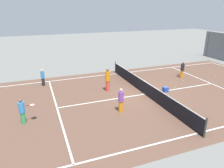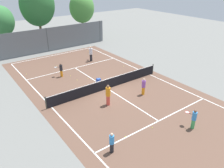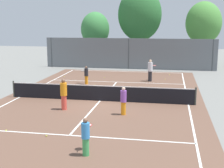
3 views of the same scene
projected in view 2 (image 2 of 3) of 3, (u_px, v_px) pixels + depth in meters
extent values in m
plane|color=slate|center=(107.00, 89.00, 20.91)|extent=(80.00, 80.00, 0.00)
cube|color=brown|center=(107.00, 89.00, 20.91)|extent=(13.00, 25.00, 0.00)
cube|color=white|center=(52.00, 107.00, 17.97)|extent=(0.10, 24.00, 0.01)
cube|color=white|center=(150.00, 74.00, 23.84)|extent=(0.10, 24.00, 0.01)
cube|color=white|center=(55.00, 55.00, 29.58)|extent=(11.00, 0.10, 0.01)
cube|color=white|center=(159.00, 121.00, 16.28)|extent=(11.00, 0.10, 0.01)
cube|color=white|center=(75.00, 68.00, 25.53)|extent=(11.00, 0.10, 0.01)
cube|color=white|center=(107.00, 89.00, 20.90)|extent=(0.10, 12.80, 0.01)
cylinder|color=#333833|center=(46.00, 103.00, 17.52)|extent=(0.10, 0.10, 1.10)
cylinder|color=#333833|center=(153.00, 69.00, 23.81)|extent=(0.10, 0.10, 1.10)
cube|color=black|center=(107.00, 84.00, 20.70)|extent=(11.80, 0.03, 0.95)
cube|color=white|center=(107.00, 79.00, 20.48)|extent=(11.80, 0.04, 0.05)
cube|color=slate|center=(47.00, 40.00, 30.32)|extent=(18.00, 0.06, 3.20)
cylinder|color=#3F4447|center=(47.00, 40.00, 30.32)|extent=(0.12, 0.12, 3.20)
cylinder|color=#3F4447|center=(100.00, 31.00, 34.86)|extent=(0.12, 0.12, 3.20)
cylinder|color=brown|center=(41.00, 33.00, 33.66)|extent=(0.35, 0.35, 3.43)
ellipsoid|color=#2D6B33|center=(37.00, 5.00, 31.92)|extent=(5.00, 4.07, 6.00)
cylinder|color=brown|center=(83.00, 28.00, 37.49)|extent=(0.35, 0.35, 2.97)
ellipsoid|color=#4C8E3D|center=(82.00, 8.00, 36.06)|extent=(3.94, 4.08, 4.73)
cylinder|color=brown|center=(6.00, 41.00, 30.90)|extent=(0.35, 0.35, 2.52)
ellipsoid|color=#3D8442|center=(1.00, 21.00, 29.69)|extent=(3.33, 3.41, 4.00)
cylinder|color=orange|center=(62.00, 74.00, 23.23)|extent=(0.25, 0.25, 0.69)
cylinder|color=#232328|center=(61.00, 68.00, 22.94)|extent=(0.31, 0.31, 0.60)
sphere|color=brown|center=(61.00, 64.00, 22.77)|extent=(0.19, 0.19, 0.19)
cylinder|color=black|center=(58.00, 67.00, 22.96)|extent=(0.17, 0.16, 0.03)
torus|color=black|center=(56.00, 67.00, 22.99)|extent=(0.47, 0.47, 0.03)
cylinder|color=silver|center=(56.00, 67.00, 22.99)|extent=(0.39, 0.39, 0.00)
cylinder|color=#232328|center=(112.00, 148.00, 13.31)|extent=(0.24, 0.24, 0.65)
cylinder|color=#388CD8|center=(112.00, 140.00, 13.04)|extent=(0.30, 0.30, 0.57)
sphere|color=beige|center=(112.00, 134.00, 12.88)|extent=(0.18, 0.18, 0.18)
cylinder|color=#232328|center=(91.00, 58.00, 27.41)|extent=(0.31, 0.31, 0.86)
cylinder|color=silver|center=(91.00, 51.00, 27.06)|extent=(0.39, 0.39, 0.75)
sphere|color=tan|center=(91.00, 47.00, 26.84)|extent=(0.23, 0.23, 0.23)
cylinder|color=black|center=(91.00, 50.00, 27.35)|extent=(0.13, 0.19, 0.03)
torus|color=red|center=(91.00, 50.00, 27.57)|extent=(0.45, 0.45, 0.03)
cylinder|color=silver|center=(91.00, 50.00, 27.57)|extent=(0.38, 0.38, 0.00)
cylinder|color=#E54C3F|center=(108.00, 100.00, 18.16)|extent=(0.31, 0.31, 0.83)
cylinder|color=orange|center=(108.00, 92.00, 17.82)|extent=(0.38, 0.38, 0.73)
sphere|color=brown|center=(108.00, 86.00, 17.61)|extent=(0.23, 0.23, 0.23)
cylinder|color=#3FA559|center=(193.00, 124.00, 15.40)|extent=(0.25, 0.25, 0.69)
cylinder|color=#388CD8|center=(194.00, 116.00, 15.12)|extent=(0.32, 0.32, 0.61)
sphere|color=brown|center=(195.00, 111.00, 14.94)|extent=(0.19, 0.19, 0.19)
cylinder|color=black|center=(190.00, 114.00, 15.31)|extent=(0.05, 0.20, 0.03)
torus|color=red|center=(187.00, 112.00, 15.48)|extent=(0.35, 0.35, 0.03)
cylinder|color=silver|center=(187.00, 112.00, 15.48)|extent=(0.30, 0.30, 0.00)
cylinder|color=orange|center=(143.00, 91.00, 19.76)|extent=(0.26, 0.26, 0.72)
cylinder|color=purple|center=(144.00, 84.00, 19.47)|extent=(0.33, 0.33, 0.63)
sphere|color=beige|center=(144.00, 80.00, 19.29)|extent=(0.19, 0.19, 0.19)
cube|color=blue|center=(99.00, 80.00, 22.12)|extent=(0.36, 0.36, 0.36)
sphere|color=#CCE533|center=(98.00, 79.00, 21.99)|extent=(0.07, 0.07, 0.07)
sphere|color=#CCE533|center=(99.00, 78.00, 22.11)|extent=(0.07, 0.07, 0.07)
sphere|color=#CCE533|center=(88.00, 51.00, 30.98)|extent=(0.07, 0.07, 0.07)
sphere|color=#CCE533|center=(152.00, 128.00, 15.53)|extent=(0.07, 0.07, 0.07)
sphere|color=#CCE533|center=(95.00, 56.00, 29.05)|extent=(0.07, 0.07, 0.07)
sphere|color=#CCE533|center=(88.00, 78.00, 22.87)|extent=(0.07, 0.07, 0.07)
sphere|color=#CCE533|center=(125.00, 137.00, 14.66)|extent=(0.07, 0.07, 0.07)
sphere|color=#CCE533|center=(115.00, 80.00, 22.46)|extent=(0.07, 0.07, 0.07)
sphere|color=#CCE533|center=(124.00, 66.00, 25.94)|extent=(0.07, 0.07, 0.07)
sphere|color=#CCE533|center=(77.00, 80.00, 22.56)|extent=(0.07, 0.07, 0.07)
sphere|color=#CCE533|center=(57.00, 66.00, 26.11)|extent=(0.07, 0.07, 0.07)
sphere|color=#CCE533|center=(70.00, 76.00, 23.48)|extent=(0.07, 0.07, 0.07)
sphere|color=#CCE533|center=(26.00, 74.00, 23.90)|extent=(0.07, 0.07, 0.07)
sphere|color=#CCE533|center=(127.00, 77.00, 23.28)|extent=(0.07, 0.07, 0.07)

